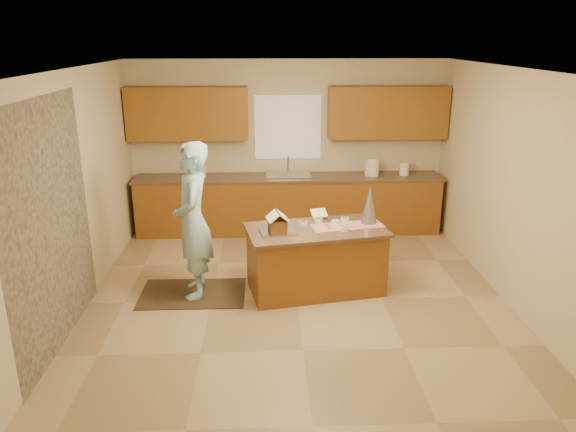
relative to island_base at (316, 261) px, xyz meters
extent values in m
plane|color=tan|center=(-0.24, -0.27, -0.39)|extent=(5.50, 5.50, 0.00)
plane|color=silver|center=(-0.24, -0.27, 2.31)|extent=(5.50, 5.50, 0.00)
plane|color=beige|center=(-0.24, 2.48, 0.96)|extent=(5.50, 5.50, 0.00)
plane|color=beige|center=(-0.24, -3.02, 0.96)|extent=(5.50, 5.50, 0.00)
plane|color=beige|center=(-2.74, -0.27, 0.96)|extent=(5.50, 5.50, 0.00)
plane|color=beige|center=(2.26, -0.27, 0.96)|extent=(5.50, 5.50, 0.00)
plane|color=gray|center=(-2.72, -1.07, 0.86)|extent=(0.00, 2.50, 2.50)
cube|color=white|center=(-0.24, 2.45, 1.26)|extent=(1.05, 0.03, 1.00)
cube|color=brown|center=(-0.24, 2.18, 0.05)|extent=(4.80, 0.60, 0.88)
cube|color=brown|center=(-0.24, 2.18, 0.51)|extent=(4.85, 0.63, 0.04)
cube|color=brown|center=(-1.79, 2.30, 1.51)|extent=(1.85, 0.35, 0.80)
cube|color=brown|center=(1.31, 2.30, 1.51)|extent=(1.85, 0.35, 0.80)
cube|color=silver|center=(-0.24, 2.18, 0.50)|extent=(0.70, 0.45, 0.12)
cylinder|color=silver|center=(-0.24, 2.36, 0.67)|extent=(0.03, 0.03, 0.28)
cube|color=brown|center=(0.00, 0.00, 0.00)|extent=(1.72, 1.08, 0.78)
cube|color=brown|center=(0.00, 0.00, 0.41)|extent=(1.80, 1.17, 0.04)
cube|color=red|center=(0.39, 0.07, 0.43)|extent=(0.93, 0.48, 0.01)
cube|color=silver|center=(-0.47, -0.14, 0.44)|extent=(0.46, 0.37, 0.02)
cube|color=white|center=(0.07, 0.36, 0.50)|extent=(0.22, 0.19, 0.08)
cone|color=#B6B4C1|center=(0.67, 0.17, 0.67)|extent=(0.23, 0.23, 0.49)
cube|color=black|center=(-1.52, -0.07, -0.38)|extent=(1.28, 0.83, 0.01)
imported|color=#A1D1E5|center=(-1.47, -0.07, 0.56)|extent=(0.53, 0.74, 1.88)
cylinder|color=white|center=(1.05, 2.18, 0.65)|extent=(0.17, 0.17, 0.23)
cylinder|color=white|center=(1.10, 2.18, 0.67)|extent=(0.19, 0.19, 0.28)
cylinder|color=white|center=(1.60, 2.18, 0.64)|extent=(0.15, 0.15, 0.21)
cylinder|color=white|center=(-1.60, 2.18, 0.66)|extent=(0.12, 0.12, 0.25)
cube|color=#593817|center=(-0.47, -0.14, 0.52)|extent=(0.23, 0.25, 0.14)
cube|color=white|center=(-0.53, -0.15, 0.64)|extent=(0.17, 0.27, 0.11)
cube|color=white|center=(-0.41, -0.12, 0.64)|extent=(0.17, 0.27, 0.11)
cylinder|color=red|center=(-0.47, -0.14, 0.69)|extent=(0.06, 0.25, 0.02)
cylinder|color=orange|center=(0.12, -0.03, 0.45)|extent=(0.11, 0.11, 0.05)
cylinder|color=blue|center=(0.39, 0.26, 0.45)|extent=(0.11, 0.11, 0.05)
cylinder|color=white|center=(0.26, 0.14, 0.45)|extent=(0.11, 0.11, 0.05)
cylinder|color=gold|center=(0.33, -0.09, 0.45)|extent=(0.11, 0.11, 0.05)
cylinder|color=#469923|center=(0.05, 0.23, 0.45)|extent=(0.11, 0.11, 0.05)
cylinder|color=red|center=(-0.15, 0.13, 0.45)|extent=(0.11, 0.11, 0.05)
camera|label=1|loc=(-0.60, -6.24, 2.65)|focal=34.23mm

